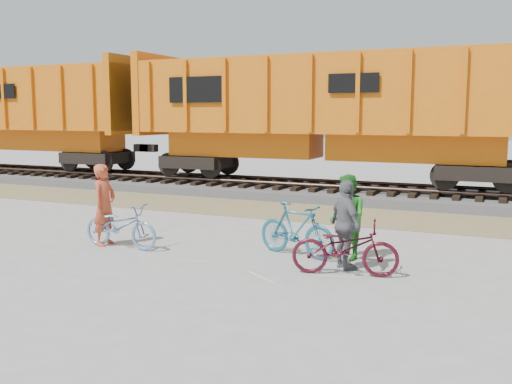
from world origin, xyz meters
TOP-DOWN VIEW (x-y plane):
  - ground at (0.00, 0.00)m, footprint 120.00×120.00m
  - gravel_strip at (0.00, 5.50)m, footprint 120.00×3.00m
  - ballast_bed at (0.00, 9.00)m, footprint 120.00×4.00m
  - track at (0.00, 9.00)m, footprint 120.00×2.60m
  - hopper_car_left at (-16.28, 9.00)m, footprint 14.00×3.13m
  - hopper_car_center at (-1.28, 9.00)m, footprint 14.00×3.13m
  - bicycle_blue at (-2.89, -0.35)m, footprint 1.86×0.67m
  - bicycle_teal at (0.82, 0.53)m, footprint 1.90×0.98m
  - bicycle_maroon at (2.10, -0.43)m, footprint 2.00×1.05m
  - person_solo at (-3.39, -0.25)m, footprint 0.47×0.68m
  - person_man at (1.82, 0.73)m, footprint 1.03×1.04m
  - person_woman at (2.00, -0.03)m, footprint 0.97×1.00m

SIDE VIEW (x-z plane):
  - ground at x=0.00m, z-range 0.00..0.00m
  - gravel_strip at x=0.00m, z-range 0.00..0.02m
  - ballast_bed at x=0.00m, z-range 0.00..0.30m
  - track at x=0.00m, z-range 0.35..0.59m
  - bicycle_blue at x=-2.89m, z-range 0.00..0.97m
  - bicycle_maroon at x=2.10m, z-range 0.00..1.00m
  - bicycle_teal at x=0.82m, z-range 0.00..1.10m
  - person_woman at x=2.00m, z-range 0.00..1.68m
  - person_man at x=1.82m, z-range 0.00..1.69m
  - person_solo at x=-3.39m, z-range 0.00..1.79m
  - hopper_car_left at x=-16.28m, z-range 0.68..5.33m
  - hopper_car_center at x=-1.28m, z-range 0.68..5.33m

